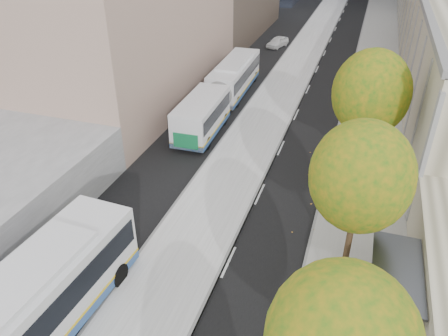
% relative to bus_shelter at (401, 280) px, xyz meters
% --- Properties ---
extents(bus_platform, '(4.25, 150.00, 0.15)m').
position_rel_bus_shelter_xyz_m(bus_platform, '(-9.56, 24.04, -2.11)').
color(bus_platform, '#A6A6A6').
rests_on(bus_platform, ground).
extents(sidewalk, '(4.75, 150.00, 0.08)m').
position_rel_bus_shelter_xyz_m(sidewalk, '(-1.56, 24.04, -2.15)').
color(sidewalk, gray).
rests_on(sidewalk, ground).
extents(bus_shelter, '(1.90, 4.40, 2.53)m').
position_rel_bus_shelter_xyz_m(bus_shelter, '(0.00, 0.00, 0.00)').
color(bus_shelter, '#383A3F').
rests_on(bus_shelter, sidewalk).
extents(tree_c, '(4.20, 4.20, 7.28)m').
position_rel_bus_shelter_xyz_m(tree_c, '(-2.09, 2.04, 3.06)').
color(tree_c, '#2E2313').
rests_on(tree_c, sidewalk).
extents(tree_d, '(4.40, 4.40, 7.60)m').
position_rel_bus_shelter_xyz_m(tree_d, '(-2.09, 11.04, 3.28)').
color(tree_d, '#2E2313').
rests_on(tree_d, sidewalk).
extents(bus_far, '(2.89, 16.74, 2.78)m').
position_rel_bus_shelter_xyz_m(bus_far, '(-13.48, 18.39, -0.67)').
color(bus_far, silver).
rests_on(bus_far, ground).
extents(distant_car, '(2.40, 3.80, 1.20)m').
position_rel_bus_shelter_xyz_m(distant_car, '(-13.05, 37.88, -1.59)').
color(distant_car, silver).
rests_on(distant_car, ground).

